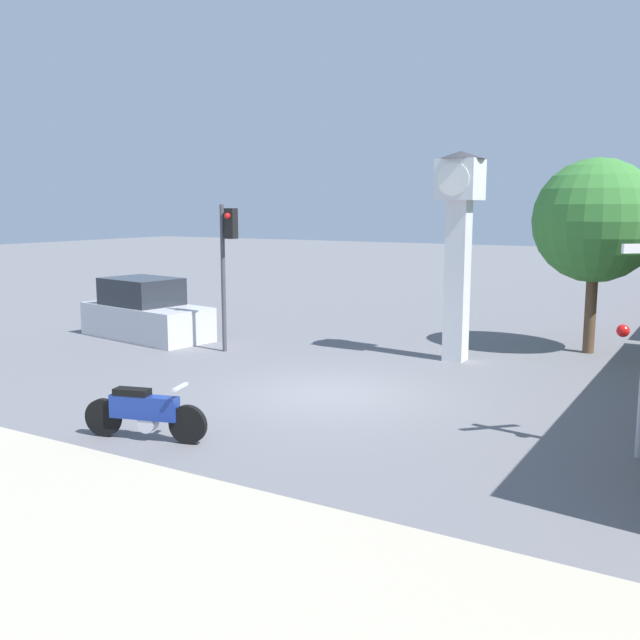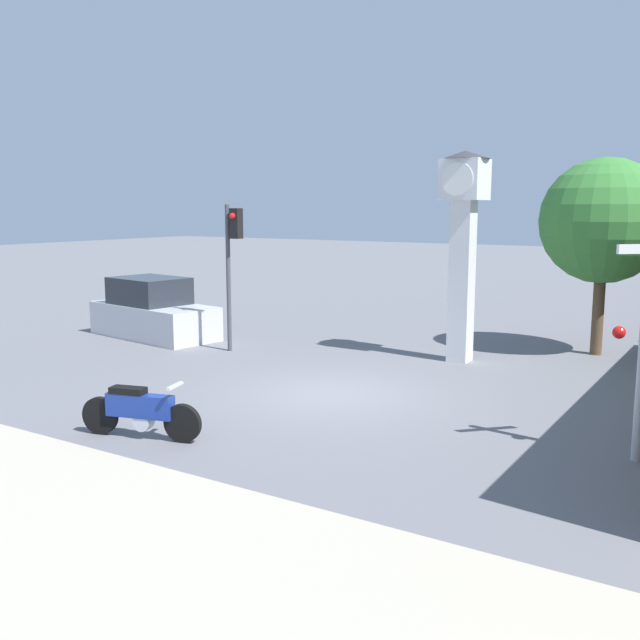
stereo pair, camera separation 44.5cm
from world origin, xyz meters
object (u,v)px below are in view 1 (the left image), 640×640
Objects in this scene: motorcycle at (144,413)px; traffic_light at (227,251)px; clock_tower at (459,225)px; parked_car at (145,313)px; street_tree at (596,221)px.

motorcycle is 0.55× the size of traffic_light.
motorcycle is 7.77m from traffic_light.
clock_tower is at bearing 59.36° from motorcycle.
traffic_light is 4.02m from parked_car.
traffic_light reaches higher than parked_car.
street_tree reaches higher than motorcycle.
motorcycle is 0.42× the size of street_tree.
parked_car is (-11.92, -4.43, -2.78)m from street_tree.
clock_tower is at bearing 19.04° from parked_car.
clock_tower reaches higher than street_tree.
clock_tower is 1.02× the size of street_tree.
street_tree is 13.02m from parked_car.
traffic_light is at bearing -150.11° from street_tree.
traffic_light is (-5.68, -2.10, -0.72)m from clock_tower.
clock_tower is 3.91m from street_tree.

